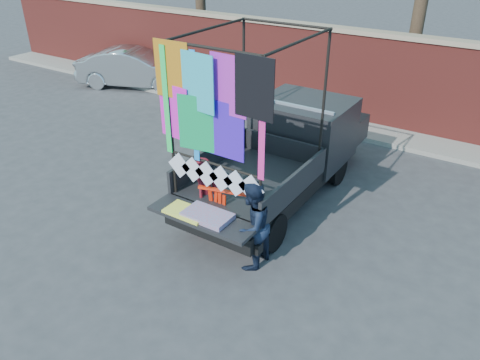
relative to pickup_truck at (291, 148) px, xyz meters
The scene contains 8 objects.
ground 2.71m from the pickup_truck, 93.23° to the right, with size 90.00×90.00×0.00m, color #38383A.
brick_wall 4.47m from the pickup_truck, 91.86° to the left, with size 30.00×0.45×2.61m.
curb 3.84m from the pickup_truck, 92.20° to the left, with size 30.00×1.20×0.12m, color gray.
pickup_truck is the anchor object (origin of this frame).
sedan 8.63m from the pickup_truck, 156.70° to the left, with size 1.40×4.00×1.32m, color silver.
woman 2.51m from the pickup_truck, 99.69° to the right, with size 0.57×0.37×1.55m, color maroon.
man 2.93m from the pickup_truck, 74.89° to the right, with size 0.77×0.60×1.58m, color #152036.
streamer_bundle 2.66m from the pickup_truck, 88.84° to the right, with size 1.04×0.32×0.72m.
Camera 1 is at (4.19, -5.66, 5.10)m, focal length 35.00 mm.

